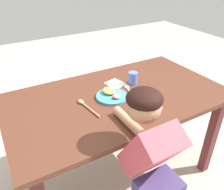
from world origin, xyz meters
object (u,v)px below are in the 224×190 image
plate (112,95)px  drinking_cup (133,78)px  fork (129,90)px  spoon (85,105)px  person (151,179)px

plate → drinking_cup: size_ratio=2.31×
plate → fork: 0.15m
fork → spoon: (-0.34, -0.03, 0.00)m
plate → drinking_cup: bearing=21.1°
plate → drinking_cup: 0.24m
spoon → fork: bearing=-92.7°
fork → spoon: 0.34m
drinking_cup → plate: bearing=-158.9°
drinking_cup → person: (-0.30, -0.62, -0.24)m
plate → spoon: (-0.19, -0.02, -0.01)m
fork → person: (-0.21, -0.55, -0.20)m
plate → fork: bearing=6.5°
fork → person: bearing=176.7°
plate → person: 0.57m
spoon → drinking_cup: bearing=-84.5°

